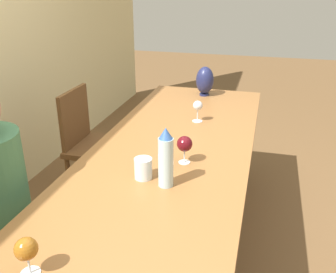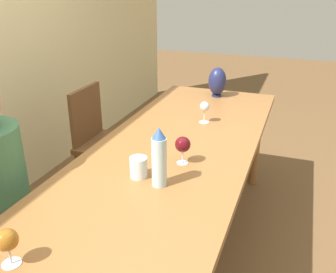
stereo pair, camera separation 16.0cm
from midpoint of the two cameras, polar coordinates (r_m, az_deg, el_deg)
The scene contains 9 objects.
ground_plane at distance 2.41m, azimuth 1.76°, elevation -19.65°, with size 14.00×14.00×0.00m, color brown.
dining_table at distance 2.00m, azimuth 2.00°, elevation -4.86°, with size 2.68×0.86×0.77m.
water_bottle at distance 1.64m, azimuth 1.43°, elevation -3.34°, with size 0.07×0.07×0.28m.
water_tumbler at distance 1.75m, azimuth -1.90°, elevation -4.76°, with size 0.08×0.08×0.10m.
vase at distance 2.98m, azimuth 9.12°, elevation 8.25°, with size 0.14×0.14×0.23m.
wine_glass_0 at distance 2.41m, azimuth 7.50°, elevation 4.40°, with size 0.07×0.07×0.14m.
wine_glass_2 at distance 1.31m, azimuth -20.06°, elevation -14.82°, with size 0.07×0.07×0.13m.
wine_glass_3 at distance 1.86m, azimuth 4.73°, elevation -1.32°, with size 0.08×0.08×0.14m.
chair_far at distance 2.89m, azimuth -8.26°, elevation -0.45°, with size 0.44×0.44×0.88m.
Camera 2 is at (-1.66, -0.62, 1.63)m, focal length 40.00 mm.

